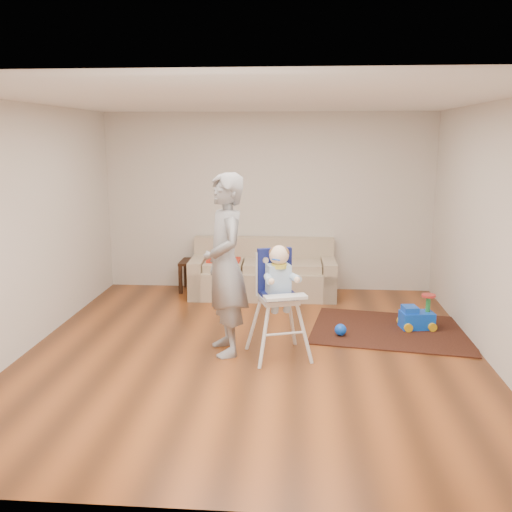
# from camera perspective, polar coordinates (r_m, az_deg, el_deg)

# --- Properties ---
(ground) EXTENTS (5.50, 5.50, 0.00)m
(ground) POSITION_cam_1_polar(r_m,az_deg,el_deg) (6.40, -0.28, -9.54)
(ground) COLOR #512A13
(ground) RESTS_ON ground
(room_envelope) EXTENTS (5.04, 5.52, 2.72)m
(room_envelope) POSITION_cam_1_polar(r_m,az_deg,el_deg) (6.50, 0.09, 7.80)
(room_envelope) COLOR beige
(room_envelope) RESTS_ON ground
(sofa) EXTENTS (2.15, 0.92, 0.82)m
(sofa) POSITION_cam_1_polar(r_m,az_deg,el_deg) (8.48, 0.68, -1.25)
(sofa) COLOR tan
(sofa) RESTS_ON ground
(side_table) EXTENTS (0.47, 0.47, 0.47)m
(side_table) POSITION_cam_1_polar(r_m,az_deg,el_deg) (8.84, -6.00, -1.95)
(side_table) COLOR black
(side_table) RESTS_ON ground
(area_rug) EXTENTS (2.10, 1.70, 0.02)m
(area_rug) POSITION_cam_1_polar(r_m,az_deg,el_deg) (7.24, 13.41, -7.23)
(area_rug) COLOR black
(area_rug) RESTS_ON ground
(ride_on_toy) EXTENTS (0.43, 0.34, 0.43)m
(ride_on_toy) POSITION_cam_1_polar(r_m,az_deg,el_deg) (7.31, 15.83, -5.33)
(ride_on_toy) COLOR blue
(ride_on_toy) RESTS_ON area_rug
(toy_ball) EXTENTS (0.14, 0.14, 0.14)m
(toy_ball) POSITION_cam_1_polar(r_m,az_deg,el_deg) (6.90, 8.45, -7.31)
(toy_ball) COLOR blue
(toy_ball) RESTS_ON area_rug
(high_chair) EXTENTS (0.72, 0.72, 1.23)m
(high_chair) POSITION_cam_1_polar(r_m,az_deg,el_deg) (6.09, 2.28, -4.76)
(high_chair) COLOR silver
(high_chair) RESTS_ON ground
(adult) EXTENTS (0.69, 0.84, 1.97)m
(adult) POSITION_cam_1_polar(r_m,az_deg,el_deg) (6.12, -3.09, -0.91)
(adult) COLOR gray
(adult) RESTS_ON ground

